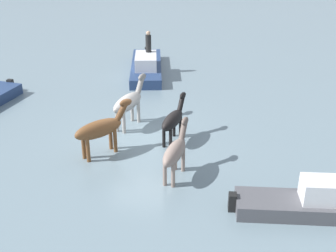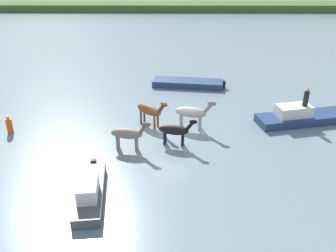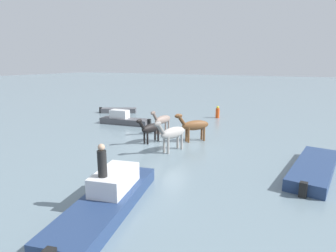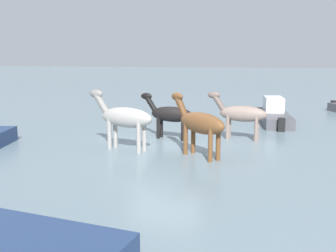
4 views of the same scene
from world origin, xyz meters
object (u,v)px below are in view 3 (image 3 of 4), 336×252
object	(u,v)px
person_watcher_seated	(102,162)
boat_launch_far	(108,200)
horse_dun_straggler	(194,125)
boat_motor_center	(118,111)
boat_tender_starboard	(124,120)
buoy_channel_marker	(218,113)
boat_skiff_near	(314,170)
horse_pinto_flank	(150,128)
horse_dark_mare	(162,120)
horse_chestnut_trailing	(172,133)

from	to	relation	value
person_watcher_seated	boat_launch_far	bearing A→B (deg)	111.53
horse_dun_straggler	boat_motor_center	world-z (taller)	horse_dun_straggler
horse_dun_straggler	boat_tender_starboard	distance (m)	7.70
buoy_channel_marker	horse_dun_straggler	bearing A→B (deg)	6.82
boat_skiff_near	boat_motor_center	world-z (taller)	boat_skiff_near
boat_tender_starboard	person_watcher_seated	size ratio (longest dim) A/B	3.83
horse_pinto_flank	boat_launch_far	world-z (taller)	horse_pinto_flank
horse_dark_mare	person_watcher_seated	size ratio (longest dim) A/B	1.94
horse_pinto_flank	boat_tender_starboard	bearing A→B (deg)	-116.20
horse_chestnut_trailing	horse_dun_straggler	xyz separation A→B (m)	(-2.61, 0.35, -0.02)
boat_launch_far	buoy_channel_marker	bearing A→B (deg)	-7.37
horse_dark_mare	person_watcher_seated	xyz separation A→B (m)	(10.77, 3.39, 0.80)
horse_dun_straggler	boat_skiff_near	size ratio (longest dim) A/B	0.37
horse_pinto_flank	buoy_channel_marker	xyz separation A→B (m)	(-10.05, 1.41, -0.43)
boat_tender_starboard	person_watcher_seated	xyz separation A→B (m)	(12.05, 7.73, 1.47)
boat_skiff_near	boat_motor_center	size ratio (longest dim) A/B	1.61
boat_motor_center	person_watcher_seated	world-z (taller)	person_watcher_seated
horse_dark_mare	buoy_channel_marker	size ratio (longest dim) A/B	2.02
horse_pinto_flank	horse_dun_straggler	bearing A→B (deg)	134.81
horse_chestnut_trailing	boat_launch_far	bearing A→B (deg)	23.49
person_watcher_seated	buoy_channel_marker	world-z (taller)	person_watcher_seated
boat_launch_far	buoy_channel_marker	size ratio (longest dim) A/B	5.48
person_watcher_seated	buoy_channel_marker	distance (m)	18.32
horse_dark_mare	horse_dun_straggler	bearing A→B (deg)	79.26
boat_launch_far	horse_chestnut_trailing	bearing A→B (deg)	-4.94
horse_chestnut_trailing	horse_dark_mare	distance (m)	4.50
boat_launch_far	boat_motor_center	world-z (taller)	boat_launch_far
horse_chestnut_trailing	horse_dun_straggler	distance (m)	2.63
boat_tender_starboard	horse_pinto_flank	bearing A→B (deg)	134.77
boat_skiff_near	boat_tender_starboard	world-z (taller)	boat_tender_starboard
boat_launch_far	horse_dark_mare	bearing A→B (deg)	5.85
horse_chestnut_trailing	boat_skiff_near	size ratio (longest dim) A/B	0.43
person_watcher_seated	horse_dark_mare	bearing A→B (deg)	-162.53
horse_pinto_flank	person_watcher_seated	size ratio (longest dim) A/B	1.86
boat_launch_far	boat_motor_center	distance (m)	20.02
horse_chestnut_trailing	boat_tender_starboard	bearing A→B (deg)	-109.41
horse_chestnut_trailing	boat_motor_center	world-z (taller)	horse_chestnut_trailing
person_watcher_seated	buoy_channel_marker	bearing A→B (deg)	-175.45
horse_chestnut_trailing	boat_skiff_near	world-z (taller)	horse_chestnut_trailing
horse_pinto_flank	horse_chestnut_trailing	distance (m)	2.34
horse_dun_straggler	buoy_channel_marker	bearing A→B (deg)	-133.45
horse_chestnut_trailing	boat_launch_far	size ratio (longest dim) A/B	0.41
boat_motor_center	boat_launch_far	bearing A→B (deg)	-81.35
horse_pinto_flank	person_watcher_seated	xyz separation A→B (m)	(8.17, 2.86, 0.84)
horse_pinto_flank	person_watcher_seated	distance (m)	8.70
horse_dark_mare	boat_skiff_near	size ratio (longest dim) A/B	0.39
boat_tender_starboard	buoy_channel_marker	distance (m)	8.80
boat_motor_center	horse_dun_straggler	bearing A→B (deg)	-57.80
horse_pinto_flank	boat_tender_starboard	world-z (taller)	horse_pinto_flank
boat_launch_far	boat_tender_starboard	xyz separation A→B (m)	(-12.00, -7.87, -0.02)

